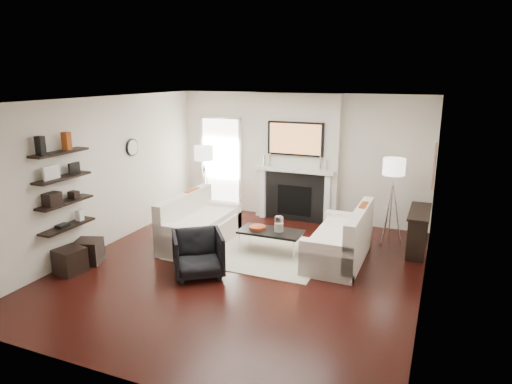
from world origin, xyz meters
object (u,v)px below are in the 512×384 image
at_px(loveseat_right_base, 338,248).
at_px(armchair, 198,252).
at_px(lamp_right_shade, 394,167).
at_px(ottoman_near, 89,251).
at_px(loveseat_left_base, 201,233).
at_px(coffee_table, 271,232).
at_px(lamp_left_shade, 204,153).

xyz_separation_m(loveseat_right_base, armchair, (-1.89, -1.44, 0.17)).
bearing_deg(lamp_right_shade, ottoman_near, -146.96).
relative_size(loveseat_left_base, loveseat_right_base, 1.00).
height_order(loveseat_right_base, lamp_right_shade, lamp_right_shade).
height_order(coffee_table, lamp_right_shade, lamp_right_shade).
bearing_deg(coffee_table, lamp_left_shade, 146.65).
distance_m(lamp_left_shade, ottoman_near, 3.22).
bearing_deg(loveseat_right_base, loveseat_left_base, -174.83).
bearing_deg(lamp_right_shade, loveseat_right_base, -119.81).
relative_size(loveseat_left_base, coffee_table, 1.64).
bearing_deg(lamp_left_shade, loveseat_left_base, -64.24).
bearing_deg(lamp_left_shade, coffee_table, -33.35).
height_order(loveseat_left_base, ottoman_near, loveseat_left_base).
height_order(lamp_right_shade, ottoman_near, lamp_right_shade).
xyz_separation_m(loveseat_right_base, lamp_right_shade, (0.69, 1.21, 1.24)).
distance_m(lamp_left_shade, lamp_right_shade, 3.90).
distance_m(loveseat_left_base, loveseat_right_base, 2.54).
xyz_separation_m(armchair, lamp_left_shade, (-1.31, 2.62, 1.07)).
bearing_deg(lamp_left_shade, armchair, -63.36).
xyz_separation_m(loveseat_right_base, ottoman_near, (-3.83, -1.73, -0.01)).
xyz_separation_m(loveseat_left_base, ottoman_near, (-1.30, -1.50, -0.01)).
bearing_deg(loveseat_left_base, ottoman_near, -130.96).
distance_m(armchair, lamp_left_shade, 3.12).
xyz_separation_m(loveseat_right_base, coffee_table, (-1.16, -0.16, 0.19)).
bearing_deg(lamp_left_shade, ottoman_near, -102.04).
height_order(lamp_left_shade, ottoman_near, lamp_left_shade).
distance_m(loveseat_right_base, armchair, 2.38).
relative_size(loveseat_right_base, armchair, 2.34).
relative_size(lamp_left_shade, ottoman_near, 1.00).
relative_size(coffee_table, lamp_left_shade, 2.75).
relative_size(lamp_right_shade, ottoman_near, 1.00).
distance_m(loveseat_right_base, lamp_right_shade, 1.87).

